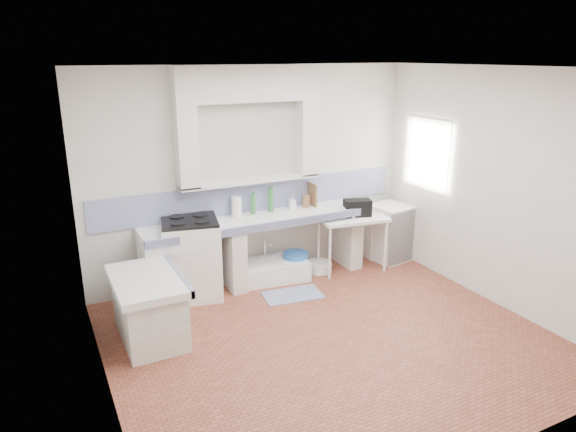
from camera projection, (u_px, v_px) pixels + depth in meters
name	position (u px, v px, depth m)	size (l,w,h in m)	color
floor	(330.00, 338.00, 5.57)	(4.50, 4.50, 0.00)	brown
ceiling	(337.00, 68.00, 4.74)	(4.50, 4.50, 0.00)	silver
wall_back	(254.00, 174.00, 6.86)	(4.50, 4.50, 0.00)	silver
wall_front	(491.00, 293.00, 3.45)	(4.50, 4.50, 0.00)	silver
wall_left	(95.00, 251.00, 4.19)	(4.50, 4.50, 0.00)	silver
wall_right	(496.00, 189.00, 6.13)	(4.50, 4.50, 0.00)	silver
alcove_mass	(249.00, 83.00, 6.36)	(1.90, 0.25, 0.45)	silver
window_frame	(438.00, 154.00, 7.16)	(0.35, 0.86, 1.06)	#3D2413
lace_valance	(432.00, 127.00, 6.99)	(0.01, 0.84, 0.24)	white
counter_slab	(257.00, 220.00, 6.72)	(3.00, 0.60, 0.08)	white
counter_lip	(266.00, 226.00, 6.48)	(3.00, 0.04, 0.10)	navy
counter_pier_left	(151.00, 272.00, 6.25)	(0.20, 0.55, 0.82)	silver
counter_pier_mid	(233.00, 257.00, 6.71)	(0.20, 0.55, 0.82)	silver
counter_pier_right	(347.00, 237.00, 7.46)	(0.20, 0.55, 0.82)	silver
peninsula_top	(147.00, 281.00, 5.41)	(0.70, 1.10, 0.08)	white
peninsula_base	(150.00, 311.00, 5.52)	(0.60, 1.00, 0.62)	silver
peninsula_lip	(178.00, 275.00, 5.55)	(0.04, 1.10, 0.10)	navy
backsplash	(255.00, 196.00, 6.94)	(4.27, 0.03, 0.40)	navy
stove	(191.00, 259.00, 6.45)	(0.69, 0.66, 0.97)	white
sink	(271.00, 271.00, 7.01)	(0.97, 0.52, 0.23)	white
side_table	(352.00, 243.00, 7.26)	(0.93, 0.52, 0.04)	white
fridge	(390.00, 232.00, 7.63)	(0.53, 0.53, 0.83)	white
bucket_red	(259.00, 272.00, 6.96)	(0.28, 0.28, 0.26)	#C14E2D
bucket_orange	(281.00, 270.00, 7.01)	(0.28, 0.28, 0.26)	gold
bucket_blue	(296.00, 264.00, 7.13)	(0.35, 0.35, 0.33)	blue
basin_white	(319.00, 266.00, 7.29)	(0.35, 0.35, 0.13)	white
water_bottle_a	(258.00, 267.00, 7.09)	(0.07, 0.07, 0.27)	silver
water_bottle_b	(274.00, 263.00, 7.20)	(0.08, 0.08, 0.29)	silver
black_bag	(357.00, 208.00, 7.16)	(0.36, 0.21, 0.23)	black
green_bottle_a	(253.00, 204.00, 6.80)	(0.06, 0.06, 0.29)	#307434
green_bottle_b	(271.00, 200.00, 6.91)	(0.07, 0.07, 0.33)	#307434
knife_block	(306.00, 201.00, 7.15)	(0.09, 0.07, 0.18)	brown
cutting_board	(312.00, 195.00, 7.18)	(0.02, 0.23, 0.32)	brown
paper_towel	(237.00, 207.00, 6.71)	(0.13, 0.13, 0.27)	white
soap_bottle	(292.00, 202.00, 7.06)	(0.09, 0.09, 0.19)	white
rug	(292.00, 295.00, 6.57)	(0.73, 0.42, 0.01)	navy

